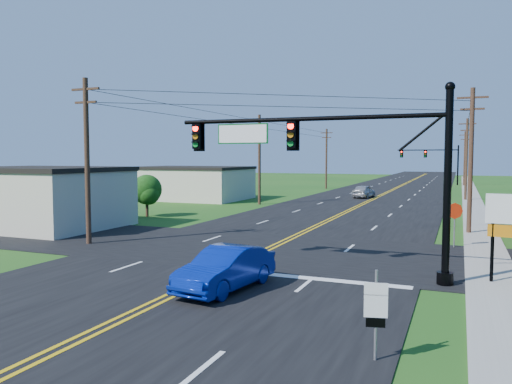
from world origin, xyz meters
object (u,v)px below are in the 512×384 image
at_px(signal_mast_main, 328,157).
at_px(signal_mast_far, 431,158).
at_px(route_sign, 376,309).
at_px(blue_car, 226,270).
at_px(stop_sign, 455,215).

bearing_deg(signal_mast_main, signal_mast_far, 89.92).
xyz_separation_m(signal_mast_main, route_sign, (3.16, -8.02, -3.49)).
xyz_separation_m(blue_car, route_sign, (5.93, -4.31, 0.51)).
height_order(signal_mast_main, signal_mast_far, same).
bearing_deg(route_sign, signal_mast_far, 78.98).
bearing_deg(route_sign, stop_sign, 71.53).
relative_size(signal_mast_main, blue_car, 2.46).
bearing_deg(route_sign, blue_car, 130.79).
relative_size(signal_mast_far, route_sign, 5.07).
bearing_deg(blue_car, signal_mast_main, 61.12).
height_order(blue_car, route_sign, route_sign).
distance_m(blue_car, route_sign, 7.35).
height_order(signal_mast_main, stop_sign, signal_mast_main).
relative_size(signal_mast_far, stop_sign, 4.62).
xyz_separation_m(signal_mast_far, blue_car, (-2.87, -75.71, -3.79)).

